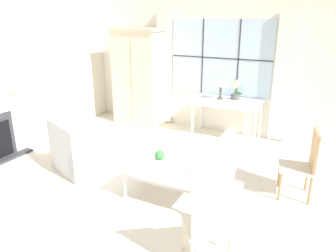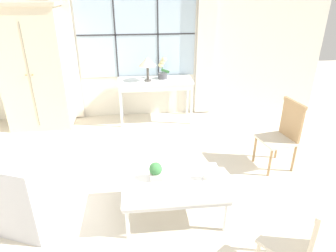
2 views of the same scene
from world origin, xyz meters
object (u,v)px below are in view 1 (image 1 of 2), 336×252
object	(u,v)px
side_chair_wooden	(305,161)
potted_orchid	(236,91)
potted_plant_small	(160,157)
armchair_upholstered	(86,152)
coffee_table	(169,172)
pillar_candle	(195,170)
console_table	(227,103)
armoire	(138,77)
accent_chair_wooden	(209,222)
table_lamp	(221,82)

from	to	relation	value
side_chair_wooden	potted_orchid	bearing A→B (deg)	129.33
potted_plant_small	armchair_upholstered	bearing A→B (deg)	175.97
coffee_table	pillar_candle	distance (m)	0.39
console_table	coffee_table	distance (m)	2.65
potted_orchid	coffee_table	bearing A→B (deg)	-92.45
armoire	accent_chair_wooden	distance (m)	4.78
console_table	accent_chair_wooden	distance (m)	3.76
console_table	armchair_upholstered	distance (m)	2.94
table_lamp	armchair_upholstered	bearing A→B (deg)	-121.54
console_table	armchair_upholstered	bearing A→B (deg)	-123.30
table_lamp	armchair_upholstered	xyz separation A→B (m)	(-1.46, -2.38, -0.87)
potted_orchid	accent_chair_wooden	xyz separation A→B (m)	(0.84, -3.71, -0.44)
potted_orchid	potted_plant_small	world-z (taller)	potted_orchid
table_lamp	potted_plant_small	bearing A→B (deg)	-90.73
potted_orchid	pillar_candle	bearing A→B (deg)	-84.49
potted_orchid	armchair_upholstered	xyz separation A→B (m)	(-1.74, -2.51, -0.69)
armoire	accent_chair_wooden	world-z (taller)	armoire
table_lamp	coffee_table	bearing A→B (deg)	-86.50
console_table	potted_plant_small	size ratio (longest dim) A/B	6.71
armchair_upholstered	side_chair_wooden	size ratio (longest dim) A/B	1.22
console_table	pillar_candle	size ratio (longest dim) A/B	9.52
armoire	console_table	world-z (taller)	armoire
armoire	table_lamp	world-z (taller)	armoire
side_chair_wooden	accent_chair_wooden	xyz separation A→B (m)	(-0.68, -1.85, -0.02)
coffee_table	potted_plant_small	xyz separation A→B (m)	(-0.19, 0.10, 0.14)
armoire	potted_orchid	size ratio (longest dim) A/B	5.39
table_lamp	potted_plant_small	world-z (taller)	table_lamp
accent_chair_wooden	coffee_table	size ratio (longest dim) A/B	0.84
potted_orchid	armchair_upholstered	bearing A→B (deg)	-124.71
console_table	potted_orchid	bearing A→B (deg)	29.10
accent_chair_wooden	console_table	bearing A→B (deg)	105.10
pillar_candle	accent_chair_wooden	bearing A→B (deg)	-60.76
table_lamp	potted_orchid	size ratio (longest dim) A/B	1.09
armchair_upholstered	coffee_table	bearing A→B (deg)	-7.13
armoire	side_chair_wooden	size ratio (longest dim) A/B	2.19
potted_orchid	armchair_upholstered	size ratio (longest dim) A/B	0.33
console_table	coffee_table	size ratio (longest dim) A/B	1.21
table_lamp	accent_chair_wooden	distance (m)	3.80
table_lamp	coffee_table	distance (m)	2.70
table_lamp	armchair_upholstered	distance (m)	2.93
armoire	side_chair_wooden	world-z (taller)	armoire
potted_orchid	console_table	bearing A→B (deg)	-150.90
table_lamp	potted_orchid	bearing A→B (deg)	24.45
side_chair_wooden	potted_plant_small	bearing A→B (deg)	-157.57
table_lamp	pillar_candle	world-z (taller)	table_lamp
side_chair_wooden	console_table	bearing A→B (deg)	133.10
armchair_upholstered	side_chair_wooden	bearing A→B (deg)	11.33
armoire	pillar_candle	world-z (taller)	armoire
console_table	table_lamp	world-z (taller)	table_lamp
side_chair_wooden	potted_plant_small	size ratio (longest dim) A/B	4.81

